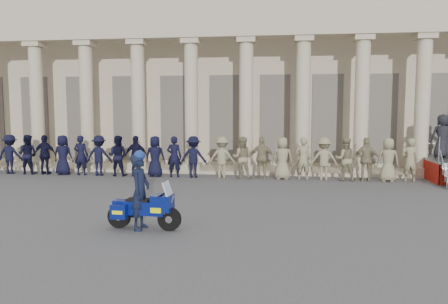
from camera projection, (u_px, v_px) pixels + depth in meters
ground at (180, 212)px, 12.87m from camera, size 90.00×90.00×0.00m
building at (234, 85)px, 26.96m from camera, size 40.00×12.50×9.00m
officer_rank at (176, 157)px, 19.42m from camera, size 20.47×0.70×1.84m
motorcycle at (144, 208)px, 11.04m from camera, size 1.95×0.81×1.25m
rider at (140, 190)px, 11.01m from camera, size 0.51×0.73×2.02m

